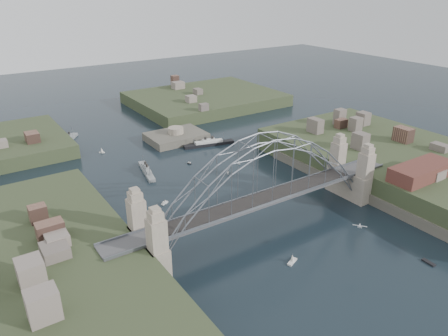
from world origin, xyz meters
TOP-DOWN VIEW (x-y plane):
  - ground at (0.00, 0.00)m, footprint 500.00×500.00m
  - bridge at (0.00, 0.00)m, footprint 84.00×13.80m
  - shore_west at (-57.32, 0.00)m, footprint 50.50×90.00m
  - shore_east at (57.32, 0.00)m, footprint 50.50×90.00m
  - headland_ne at (50.00, 110.00)m, footprint 70.00×55.00m
  - fort_island at (12.00, 70.00)m, footprint 22.00×16.00m
  - wharf_shed at (44.00, -14.00)m, footprint 20.00×8.00m
  - naval_cruiser_near at (-10.73, 47.77)m, footprint 5.29×16.24m
  - naval_cruiser_far at (-23.53, 92.78)m, footprint 9.96×12.68m
  - ocean_liner at (19.80, 58.05)m, footprint 19.89×7.08m
  - aeroplane at (9.02, -22.26)m, footprint 2.12×2.52m
  - small_boat_a at (-15.40, 25.29)m, footprint 2.45×1.69m
  - small_boat_b at (11.07, 32.19)m, footprint 1.46×1.57m
  - small_boat_c at (-3.91, -15.40)m, footprint 3.32×2.19m
  - small_boat_d at (19.17, 37.33)m, footprint 1.76×2.24m
  - small_boat_e at (-31.59, 50.47)m, footprint 1.34×3.96m
  - small_boat_f at (4.59, 46.42)m, footprint 1.10×1.50m
  - small_boat_g at (21.32, -32.60)m, footprint 1.22×3.13m
  - small_boat_h at (-17.06, 73.20)m, footprint 1.93×1.77m
  - small_boat_i at (35.46, 17.40)m, footprint 2.34×2.31m

SIDE VIEW (x-z plane):
  - fort_island at x=12.00m, z-range -5.04..4.36m
  - ground at x=0.00m, z-range 0.00..0.00m
  - small_boat_d at x=19.17m, z-range -0.08..0.38m
  - small_boat_e at x=-31.59m, z-range -0.08..0.38m
  - small_boat_g at x=21.32m, z-range -0.08..0.38m
  - small_boat_i at x=35.46m, z-range -0.43..1.00m
  - small_boat_a at x=-15.40m, z-range -0.43..1.00m
  - small_boat_b at x=11.07m, z-range -0.42..1.01m
  - small_boat_f at x=4.59m, z-range -0.41..1.01m
  - small_boat_c at x=-3.91m, z-range -0.46..1.91m
  - naval_cruiser_far at x=-23.53m, z-range -1.66..3.15m
  - headland_ne at x=50.00m, z-range -4.00..5.50m
  - naval_cruiser_near at x=-10.73m, z-range -1.67..3.17m
  - ocean_liner at x=19.80m, z-range -1.68..3.18m
  - small_boat_h at x=-17.06m, z-range -0.24..2.13m
  - shore_west at x=-57.32m, z-range -4.03..7.97m
  - shore_east at x=57.32m, z-range -4.03..7.97m
  - aeroplane at x=9.02m, z-range 8.31..8.76m
  - wharf_shed at x=44.00m, z-range 8.00..12.00m
  - bridge at x=0.00m, z-range 0.02..24.62m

